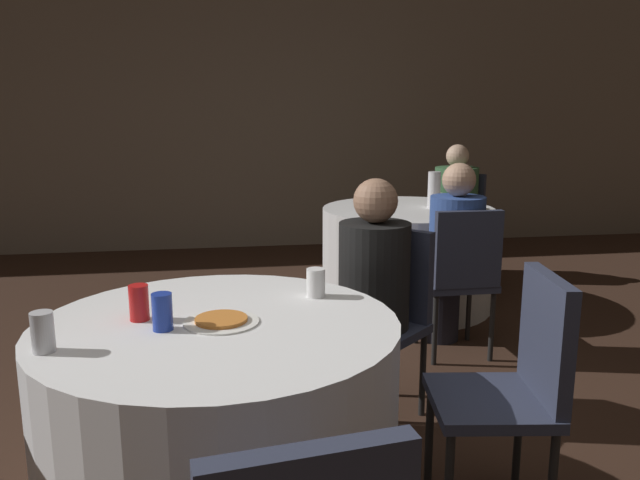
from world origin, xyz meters
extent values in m
cube|color=#7A6B5B|center=(0.00, 4.62, 1.40)|extent=(16.00, 0.06, 2.80)
cylinder|color=white|center=(-0.11, 0.11, 0.36)|extent=(1.23, 1.23, 0.73)
cylinder|color=white|center=(1.25, 2.39, 0.36)|extent=(1.24, 1.24, 0.73)
cube|color=#2D3347|center=(0.82, -0.03, 0.43)|extent=(0.45, 0.45, 0.04)
cube|color=#2D3347|center=(0.99, -0.05, 0.67)|extent=(0.10, 0.38, 0.43)
cylinder|color=black|center=(0.67, 0.17, 0.21)|extent=(0.03, 0.03, 0.41)
cylinder|color=black|center=(1.01, 0.12, 0.21)|extent=(0.03, 0.03, 0.41)
cube|color=#2D3347|center=(0.59, 0.73, 0.43)|extent=(0.56, 0.56, 0.04)
cube|color=#2D3347|center=(0.72, 0.85, 0.67)|extent=(0.29, 0.32, 0.43)
cylinder|color=black|center=(0.57, 0.49, 0.21)|extent=(0.03, 0.03, 0.41)
cylinder|color=black|center=(0.35, 0.74, 0.21)|extent=(0.03, 0.03, 0.41)
cylinder|color=black|center=(0.83, 0.72, 0.21)|extent=(0.03, 0.03, 0.41)
cylinder|color=black|center=(0.60, 0.97, 0.21)|extent=(0.03, 0.03, 0.41)
cube|color=#2D3347|center=(1.26, 1.45, 0.43)|extent=(0.40, 0.40, 0.04)
cube|color=#2D3347|center=(1.26, 1.27, 0.67)|extent=(0.38, 0.05, 0.43)
cylinder|color=black|center=(1.09, 1.62, 0.21)|extent=(0.03, 0.03, 0.41)
cylinder|color=black|center=(1.43, 1.62, 0.21)|extent=(0.03, 0.03, 0.41)
cylinder|color=black|center=(1.09, 1.28, 0.21)|extent=(0.03, 0.03, 0.41)
cylinder|color=black|center=(1.43, 1.28, 0.21)|extent=(0.03, 0.03, 0.41)
cube|color=#2D3347|center=(1.89, 3.09, 0.43)|extent=(0.56, 0.56, 0.04)
cube|color=#2D3347|center=(2.01, 3.23, 0.67)|extent=(0.32, 0.29, 0.43)
cylinder|color=black|center=(1.90, 2.85, 0.21)|extent=(0.03, 0.03, 0.41)
cylinder|color=black|center=(1.65, 3.08, 0.21)|extent=(0.03, 0.03, 0.41)
cylinder|color=black|center=(2.13, 3.10, 0.21)|extent=(0.03, 0.03, 0.41)
cylinder|color=black|center=(1.87, 3.33, 0.21)|extent=(0.03, 0.03, 0.41)
cylinder|color=black|center=(1.26, 1.67, 0.23)|extent=(0.24, 0.24, 0.45)
cube|color=black|center=(1.26, 1.56, 0.50)|extent=(0.30, 0.32, 0.12)
cylinder|color=#33519E|center=(1.26, 1.45, 0.70)|extent=(0.32, 0.32, 0.49)
sphere|color=tan|center=(1.26, 1.45, 1.04)|extent=(0.19, 0.19, 0.19)
cylinder|color=#282828|center=(1.74, 2.93, 0.23)|extent=(0.24, 0.24, 0.45)
cube|color=#282828|center=(1.81, 3.01, 0.50)|extent=(0.47, 0.47, 0.12)
cylinder|color=#38663D|center=(1.89, 3.09, 0.70)|extent=(0.36, 0.36, 0.50)
sphere|color=#DBB293|center=(1.89, 3.09, 1.05)|extent=(0.19, 0.19, 0.19)
cylinder|color=#4C4238|center=(0.42, 0.58, 0.23)|extent=(0.24, 0.24, 0.45)
cube|color=#4C4238|center=(0.51, 0.66, 0.50)|extent=(0.44, 0.44, 0.12)
cylinder|color=black|center=(0.59, 0.73, 0.69)|extent=(0.32, 0.32, 0.48)
sphere|color=#997056|center=(0.59, 0.73, 1.03)|extent=(0.20, 0.20, 0.20)
cylinder|color=white|center=(-0.09, 0.10, 0.73)|extent=(0.25, 0.25, 0.01)
cylinder|color=orange|center=(-0.09, 0.10, 0.74)|extent=(0.18, 0.18, 0.01)
cylinder|color=#1E38A5|center=(-0.28, 0.06, 0.79)|extent=(0.07, 0.07, 0.12)
cylinder|color=silver|center=(-0.61, -0.08, 0.79)|extent=(0.07, 0.07, 0.12)
cylinder|color=red|center=(-0.37, 0.17, 0.79)|extent=(0.07, 0.07, 0.12)
cylinder|color=white|center=(0.26, 0.34, 0.78)|extent=(0.07, 0.07, 0.11)
cylinder|color=white|center=(1.43, 2.36, 0.86)|extent=(0.09, 0.09, 0.26)
cylinder|color=white|center=(1.49, 2.45, 0.78)|extent=(0.07, 0.07, 0.10)
camera|label=1|loc=(-0.08, -1.91, 1.43)|focal=35.00mm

